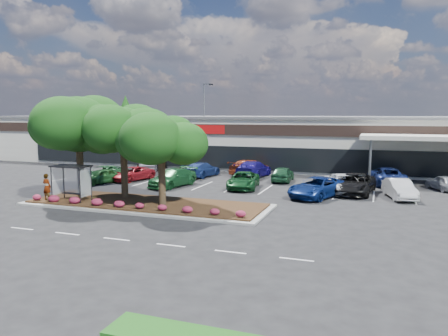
% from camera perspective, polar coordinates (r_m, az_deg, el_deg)
% --- Properties ---
extents(ground, '(160.00, 160.00, 0.00)m').
position_cam_1_polar(ground, '(27.86, -10.67, -6.78)').
color(ground, black).
rests_on(ground, ground).
extents(retail_store, '(80.40, 25.20, 6.25)m').
position_cam_1_polar(retail_store, '(58.92, 6.20, 3.72)').
color(retail_store, silver).
rests_on(retail_store, ground).
extents(landscape_island, '(18.00, 6.00, 0.26)m').
position_cam_1_polar(landscape_island, '(32.18, -10.16, -4.65)').
color(landscape_island, gray).
rests_on(landscape_island, ground).
extents(lane_markings, '(33.12, 20.06, 0.01)m').
position_cam_1_polar(lane_markings, '(37.07, -2.71, -3.17)').
color(lane_markings, silver).
rests_on(lane_markings, ground).
extents(shrub_row, '(17.00, 0.80, 0.50)m').
position_cam_1_polar(shrub_row, '(30.34, -12.15, -4.68)').
color(shrub_row, maroon).
rests_on(shrub_row, landscape_island).
extents(bus_shelter, '(2.75, 1.55, 2.59)m').
position_cam_1_polar(bus_shelter, '(34.05, -19.19, -0.57)').
color(bus_shelter, black).
rests_on(bus_shelter, landscape_island).
extents(island_tree_west, '(7.20, 7.20, 7.89)m').
position_cam_1_polar(island_tree_west, '(35.38, -18.38, 2.83)').
color(island_tree_west, '#143E10').
rests_on(island_tree_west, landscape_island).
extents(island_tree_mid, '(6.60, 6.60, 7.32)m').
position_cam_1_polar(island_tree_mid, '(33.95, -12.97, 2.36)').
color(island_tree_mid, '#143E10').
rests_on(island_tree_mid, landscape_island).
extents(island_tree_east, '(5.80, 5.80, 6.50)m').
position_cam_1_polar(island_tree_east, '(30.69, -8.15, 1.22)').
color(island_tree_east, '#143E10').
rests_on(island_tree_east, landscape_island).
extents(conifer_north_west, '(4.40, 4.40, 10.00)m').
position_cam_1_polar(conifer_north_west, '(81.97, -12.68, 5.83)').
color(conifer_north_west, '#143E10').
rests_on(conifer_north_west, ground).
extents(person_waiting, '(0.76, 0.53, 1.97)m').
position_cam_1_polar(person_waiting, '(34.88, -22.13, -2.29)').
color(person_waiting, '#594C47').
rests_on(person_waiting, landscape_island).
extents(light_pole, '(1.43, 0.68, 10.42)m').
position_cam_1_polar(light_pole, '(55.40, -2.51, 5.07)').
color(light_pole, gray).
rests_on(light_pole, ground).
extents(car_0, '(3.11, 5.70, 1.51)m').
position_cam_1_polar(car_0, '(44.37, -15.44, -0.73)').
color(car_0, '#20522A').
rests_on(car_0, ground).
extents(car_1, '(3.20, 4.48, 1.42)m').
position_cam_1_polar(car_1, '(43.07, -15.77, -1.04)').
color(car_1, '#1D4F20').
rests_on(car_1, ground).
extents(car_2, '(3.39, 5.27, 1.35)m').
position_cam_1_polar(car_2, '(44.32, -11.91, -0.74)').
color(car_2, maroon).
rests_on(car_2, ground).
extents(car_3, '(3.22, 5.86, 1.61)m').
position_cam_1_polar(car_3, '(40.14, -6.71, -1.26)').
color(car_3, '#1A5227').
rests_on(car_3, ground).
extents(car_4, '(3.21, 5.58, 1.47)m').
position_cam_1_polar(car_4, '(38.81, 2.54, -1.62)').
color(car_4, '#11421D').
rests_on(car_4, ground).
extents(car_5, '(4.69, 6.36, 1.61)m').
position_cam_1_polar(car_5, '(35.46, 12.08, -2.49)').
color(car_5, navy).
rests_on(car_5, ground).
extents(car_6, '(4.52, 6.25, 1.58)m').
position_cam_1_polar(car_6, '(37.76, 15.48, -2.03)').
color(car_6, silver).
rests_on(car_6, ground).
extents(car_7, '(3.46, 6.32, 1.68)m').
position_cam_1_polar(car_7, '(37.80, 16.70, -1.99)').
color(car_7, black).
rests_on(car_7, ground).
extents(car_8, '(2.71, 4.87, 1.52)m').
position_cam_1_polar(car_8, '(36.92, 21.94, -2.54)').
color(car_8, silver).
rests_on(car_8, ground).
extents(car_9, '(2.85, 5.27, 1.40)m').
position_cam_1_polar(car_9, '(52.56, -9.16, 0.57)').
color(car_9, black).
rests_on(car_9, ground).
extents(car_10, '(3.48, 5.07, 1.58)m').
position_cam_1_polar(car_10, '(49.54, -9.79, 0.26)').
color(car_10, slate).
rests_on(car_10, ground).
extents(car_11, '(2.74, 5.46, 1.52)m').
position_cam_1_polar(car_11, '(46.11, -2.90, -0.19)').
color(car_11, navy).
rests_on(car_11, ground).
extents(car_12, '(2.83, 6.09, 1.72)m').
position_cam_1_polar(car_12, '(45.64, 3.85, -0.14)').
color(car_12, navy).
rests_on(car_12, ground).
extents(car_13, '(3.85, 6.20, 1.68)m').
position_cam_1_polar(car_13, '(47.36, 3.37, 0.10)').
color(car_13, maroon).
rests_on(car_13, ground).
extents(car_14, '(1.91, 4.43, 1.49)m').
position_cam_1_polar(car_14, '(43.10, 7.68, -0.78)').
color(car_14, '#1C4C2D').
rests_on(car_14, ground).
extents(car_15, '(3.83, 6.33, 1.64)m').
position_cam_1_polar(car_15, '(43.67, 20.49, -0.97)').
color(car_15, navy).
rests_on(car_15, ground).
extents(car_17, '(3.06, 4.27, 1.35)m').
position_cam_1_polar(car_17, '(42.41, 26.79, -1.71)').
color(car_17, '#9B9EA5').
rests_on(car_17, ground).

